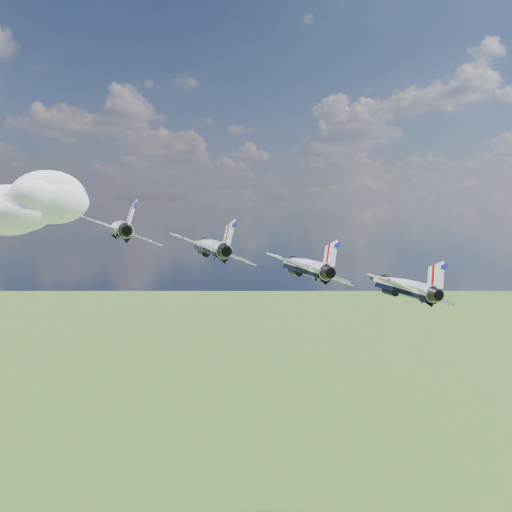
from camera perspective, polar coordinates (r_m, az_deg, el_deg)
cloud_far at (r=285.80m, az=-21.09°, el=4.87°), size 53.95×42.39×21.19m
jet_0 at (r=86.04m, az=-13.50°, el=2.76°), size 17.45×20.38×9.11m
jet_1 at (r=82.38m, az=-4.66°, el=0.96°), size 17.45×20.38×9.11m
jet_2 at (r=80.91m, az=4.74°, el=-0.98°), size 17.45×20.38×9.11m
jet_3 at (r=81.76m, az=14.22°, el=-2.90°), size 17.45×20.38×9.11m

